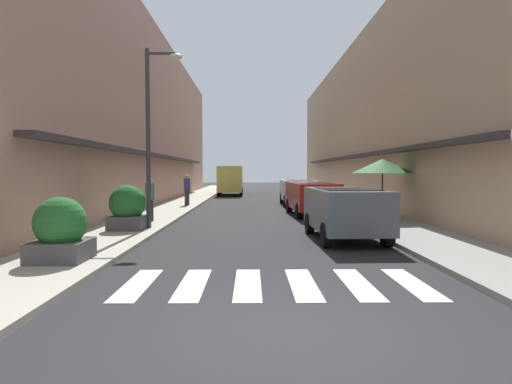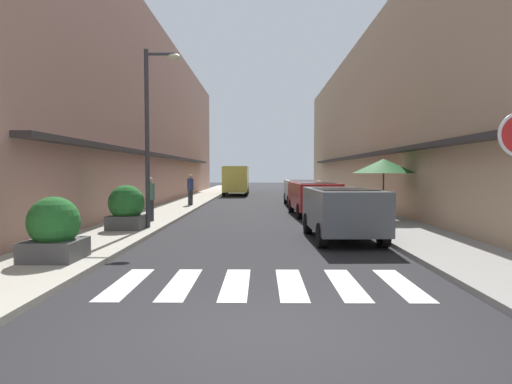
{
  "view_description": "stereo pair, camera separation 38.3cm",
  "coord_description": "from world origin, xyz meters",
  "px_view_note": "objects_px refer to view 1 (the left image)",
  "views": [
    {
      "loc": [
        -0.42,
        -5.12,
        1.95
      ],
      "look_at": [
        -0.23,
        11.39,
        1.18
      ],
      "focal_mm": 30.94,
      "sensor_mm": 36.0,
      "label": 1
    },
    {
      "loc": [
        -0.04,
        -5.12,
        1.95
      ],
      "look_at": [
        -0.23,
        11.39,
        1.18
      ],
      "focal_mm": 30.94,
      "sensor_mm": 36.0,
      "label": 2
    }
  ],
  "objects_px": {
    "parked_car_near": "(345,208)",
    "planter_corner": "(60,231)",
    "pedestrian_walking_near": "(150,198)",
    "delivery_van": "(231,178)",
    "parked_car_mid": "(312,195)",
    "planter_midblock": "(127,208)",
    "street_lamp": "(154,120)",
    "parked_car_far": "(298,189)",
    "pedestrian_walking_far": "(187,189)",
    "cafe_umbrella": "(383,166)"
  },
  "relations": [
    {
      "from": "pedestrian_walking_far",
      "to": "parked_car_near",
      "type": "bearing_deg",
      "value": -86.9
    },
    {
      "from": "street_lamp",
      "to": "parked_car_mid",
      "type": "bearing_deg",
      "value": 41.6
    },
    {
      "from": "cafe_umbrella",
      "to": "street_lamp",
      "type": "bearing_deg",
      "value": -162.22
    },
    {
      "from": "delivery_van",
      "to": "cafe_umbrella",
      "type": "relative_size",
      "value": 2.32
    },
    {
      "from": "parked_car_mid",
      "to": "pedestrian_walking_far",
      "type": "relative_size",
      "value": 2.72
    },
    {
      "from": "planter_corner",
      "to": "planter_midblock",
      "type": "xyz_separation_m",
      "value": [
        0.0,
        4.89,
        0.06
      ]
    },
    {
      "from": "planter_midblock",
      "to": "planter_corner",
      "type": "bearing_deg",
      "value": -90.02
    },
    {
      "from": "cafe_umbrella",
      "to": "planter_corner",
      "type": "xyz_separation_m",
      "value": [
        -8.97,
        -7.89,
        -1.42
      ]
    },
    {
      "from": "parked_car_far",
      "to": "delivery_van",
      "type": "bearing_deg",
      "value": 111.57
    },
    {
      "from": "parked_car_far",
      "to": "cafe_umbrella",
      "type": "xyz_separation_m",
      "value": [
        2.38,
        -8.38,
        1.23
      ]
    },
    {
      "from": "planter_corner",
      "to": "planter_midblock",
      "type": "relative_size",
      "value": 0.94
    },
    {
      "from": "planter_midblock",
      "to": "parked_car_near",
      "type": "bearing_deg",
      "value": -12.36
    },
    {
      "from": "street_lamp",
      "to": "planter_midblock",
      "type": "height_order",
      "value": "street_lamp"
    },
    {
      "from": "parked_car_near",
      "to": "cafe_umbrella",
      "type": "distance_m",
      "value": 5.19
    },
    {
      "from": "street_lamp",
      "to": "cafe_umbrella",
      "type": "distance_m",
      "value": 8.73
    },
    {
      "from": "delivery_van",
      "to": "parked_car_mid",
      "type": "bearing_deg",
      "value": -75.5
    },
    {
      "from": "street_lamp",
      "to": "parked_car_near",
      "type": "bearing_deg",
      "value": -17.29
    },
    {
      "from": "street_lamp",
      "to": "pedestrian_walking_near",
      "type": "xyz_separation_m",
      "value": [
        -0.58,
        1.89,
        -2.64
      ]
    },
    {
      "from": "parked_car_mid",
      "to": "parked_car_far",
      "type": "bearing_deg",
      "value": 90.0
    },
    {
      "from": "parked_car_mid",
      "to": "planter_midblock",
      "type": "relative_size",
      "value": 3.23
    },
    {
      "from": "cafe_umbrella",
      "to": "planter_midblock",
      "type": "bearing_deg",
      "value": -161.53
    },
    {
      "from": "parked_car_mid",
      "to": "cafe_umbrella",
      "type": "relative_size",
      "value": 1.94
    },
    {
      "from": "pedestrian_walking_near",
      "to": "pedestrian_walking_far",
      "type": "height_order",
      "value": "pedestrian_walking_far"
    },
    {
      "from": "parked_car_far",
      "to": "parked_car_mid",
      "type": "bearing_deg",
      "value": -90.0
    },
    {
      "from": "parked_car_mid",
      "to": "planter_midblock",
      "type": "bearing_deg",
      "value": -139.98
    },
    {
      "from": "parked_car_near",
      "to": "delivery_van",
      "type": "distance_m",
      "value": 24.27
    },
    {
      "from": "parked_car_far",
      "to": "pedestrian_walking_near",
      "type": "distance_m",
      "value": 11.14
    },
    {
      "from": "parked_car_mid",
      "to": "pedestrian_walking_near",
      "type": "relative_size",
      "value": 2.79
    },
    {
      "from": "parked_car_far",
      "to": "delivery_van",
      "type": "height_order",
      "value": "delivery_van"
    },
    {
      "from": "cafe_umbrella",
      "to": "pedestrian_walking_far",
      "type": "height_order",
      "value": "cafe_umbrella"
    },
    {
      "from": "parked_car_mid",
      "to": "cafe_umbrella",
      "type": "height_order",
      "value": "cafe_umbrella"
    },
    {
      "from": "street_lamp",
      "to": "planter_midblock",
      "type": "relative_size",
      "value": 4.11
    },
    {
      "from": "street_lamp",
      "to": "pedestrian_walking_near",
      "type": "height_order",
      "value": "street_lamp"
    },
    {
      "from": "planter_corner",
      "to": "planter_midblock",
      "type": "bearing_deg",
      "value": 89.98
    },
    {
      "from": "parked_car_near",
      "to": "planter_corner",
      "type": "distance_m",
      "value": 7.44
    },
    {
      "from": "pedestrian_walking_near",
      "to": "delivery_van",
      "type": "bearing_deg",
      "value": -165.39
    },
    {
      "from": "planter_midblock",
      "to": "pedestrian_walking_near",
      "type": "relative_size",
      "value": 0.86
    },
    {
      "from": "parked_car_far",
      "to": "planter_corner",
      "type": "height_order",
      "value": "parked_car_far"
    },
    {
      "from": "cafe_umbrella",
      "to": "planter_corner",
      "type": "bearing_deg",
      "value": -138.68
    },
    {
      "from": "parked_car_near",
      "to": "planter_midblock",
      "type": "bearing_deg",
      "value": 167.64
    },
    {
      "from": "street_lamp",
      "to": "delivery_van",
      "type": "bearing_deg",
      "value": 86.25
    },
    {
      "from": "parked_car_mid",
      "to": "delivery_van",
      "type": "distance_m",
      "value": 17.46
    },
    {
      "from": "pedestrian_walking_near",
      "to": "parked_car_near",
      "type": "bearing_deg",
      "value": 80.31
    },
    {
      "from": "street_lamp",
      "to": "planter_midblock",
      "type": "bearing_deg",
      "value": -154.6
    },
    {
      "from": "planter_midblock",
      "to": "pedestrian_walking_near",
      "type": "bearing_deg",
      "value": 85.25
    },
    {
      "from": "parked_car_mid",
      "to": "parked_car_far",
      "type": "relative_size",
      "value": 1.09
    },
    {
      "from": "parked_car_near",
      "to": "parked_car_far",
      "type": "relative_size",
      "value": 0.96
    },
    {
      "from": "delivery_van",
      "to": "planter_corner",
      "type": "xyz_separation_m",
      "value": [
        -2.22,
        -27.32,
        -0.67
      ]
    },
    {
      "from": "delivery_van",
      "to": "street_lamp",
      "type": "bearing_deg",
      "value": -93.75
    },
    {
      "from": "delivery_van",
      "to": "planter_midblock",
      "type": "xyz_separation_m",
      "value": [
        -2.22,
        -22.43,
        -0.61
      ]
    }
  ]
}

